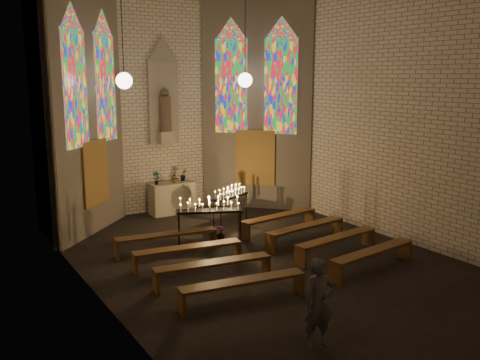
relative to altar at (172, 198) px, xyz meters
name	(u,v)px	position (x,y,z in m)	size (l,w,h in m)	color
floor	(269,263)	(0.00, -5.45, -0.50)	(12.00, 12.00, 0.00)	black
room	(201,99)	(0.00, -2.08, 3.22)	(8.22, 12.43, 7.00)	beige
altar	(172,198)	(0.00, 0.00, 0.00)	(1.40, 0.60, 1.00)	#AFA98E
flower_vase_left	(156,178)	(-0.54, -0.06, 0.72)	(0.23, 0.15, 0.43)	#4C723F
flower_vase_center	(175,177)	(0.11, -0.06, 0.67)	(0.30, 0.26, 0.34)	#4C723F
flower_vase_right	(183,175)	(0.46, 0.07, 0.70)	(0.22, 0.17, 0.39)	#4C723F
aisle_flower_pot	(221,233)	(-0.08, -3.30, -0.31)	(0.22, 0.22, 0.39)	#4C723F
votive_stand_left	(209,207)	(-0.61, -3.66, 0.55)	(1.69, 1.02, 1.22)	black
votive_stand_right	(230,194)	(0.99, -1.99, 0.40)	(1.43, 0.90, 1.04)	black
pew_left_0	(167,237)	(-1.71, -3.47, -0.10)	(2.57, 0.69, 0.49)	#543418
pew_right_0	(279,218)	(1.71, -3.47, -0.10)	(2.57, 0.69, 0.49)	#543418
pew_left_1	(188,250)	(-1.71, -4.67, -0.10)	(2.57, 0.69, 0.49)	#543418
pew_right_1	(306,228)	(1.71, -4.67, -0.10)	(2.57, 0.69, 0.49)	#543418
pew_left_2	(213,266)	(-1.71, -5.87, -0.10)	(2.57, 0.69, 0.49)	#543418
pew_right_2	(337,240)	(1.71, -5.87, -0.10)	(2.57, 0.69, 0.49)	#543418
pew_left_3	(243,284)	(-1.71, -7.07, -0.10)	(2.57, 0.69, 0.49)	#543418
pew_right_3	(372,254)	(1.71, -7.07, -0.10)	(2.57, 0.69, 0.49)	#543418
visitor	(319,303)	(-1.54, -9.10, 0.24)	(0.54, 0.36, 1.48)	#474750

